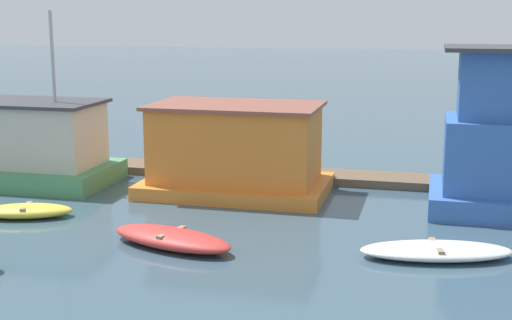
{
  "coord_description": "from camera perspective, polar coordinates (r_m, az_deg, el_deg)",
  "views": [
    {
      "loc": [
        5.46,
        -22.93,
        6.08
      ],
      "look_at": [
        0.0,
        -1.0,
        1.4
      ],
      "focal_mm": 50.0,
      "sensor_mm": 36.0,
      "label": 1
    }
  ],
  "objects": [
    {
      "name": "ground_plane",
      "position": [
        24.35,
        0.57,
        -2.76
      ],
      "size": [
        200.0,
        200.0,
        0.0
      ],
      "primitive_type": "plane",
      "color": "#385160"
    },
    {
      "name": "dinghy_white",
      "position": [
        18.67,
        14.21,
        -7.06
      ],
      "size": [
        4.05,
        2.21,
        0.38
      ],
      "color": "white",
      "rests_on": "ground_plane"
    },
    {
      "name": "dock_walkway",
      "position": [
        26.68,
        1.82,
        -1.15
      ],
      "size": [
        33.8,
        1.7,
        0.3
      ],
      "primitive_type": "cube",
      "color": "brown",
      "rests_on": "ground_plane"
    },
    {
      "name": "mooring_post_near_left",
      "position": [
        28.6,
        -15.79,
        0.7
      ],
      "size": [
        0.25,
        0.25,
        1.68
      ],
      "primitive_type": "cylinder",
      "color": "brown",
      "rests_on": "ground_plane"
    },
    {
      "name": "houseboat_orange",
      "position": [
        24.28,
        -1.61,
        0.73
      ],
      "size": [
        6.26,
        3.98,
        3.07
      ],
      "color": "orange",
      "rests_on": "ground_plane"
    },
    {
      "name": "houseboat_green",
      "position": [
        27.4,
        -18.88,
        1.17
      ],
      "size": [
        7.34,
        3.65,
        6.17
      ],
      "color": "#4C9360",
      "rests_on": "ground_plane"
    },
    {
      "name": "dinghy_red",
      "position": [
        19.06,
        -6.77,
        -6.24
      ],
      "size": [
        3.88,
        2.32,
        0.47
      ],
      "color": "red",
      "rests_on": "ground_plane"
    },
    {
      "name": "dinghy_yellow",
      "position": [
        22.68,
        -17.89,
        -3.89
      ],
      "size": [
        2.94,
        1.89,
        0.41
      ],
      "color": "yellow",
      "rests_on": "ground_plane"
    }
  ]
}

